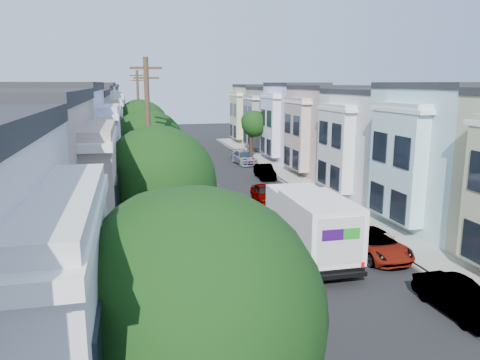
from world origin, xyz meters
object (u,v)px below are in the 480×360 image
object	(u,v)px
parked_right_a	(458,298)
parked_left_b	(200,301)
utility_pole_far	(139,119)
parked_left_c	(179,236)
tree_c	(146,147)
fedex_truck	(311,223)
parked_right_b	(375,244)
lead_sedan	(265,194)
tree_b	(156,185)
parked_right_d	(244,158)
tree_d	(141,128)
tree_a	(191,318)
parked_left_d	(163,188)
parked_right_c	(265,172)
tree_far_r	(254,124)
utility_pole_near	(149,155)
tree_e	(139,121)

from	to	relation	value
parked_right_a	parked_left_b	bearing A→B (deg)	165.97
utility_pole_far	parked_left_c	xyz separation A→B (m)	(1.40, -26.57, -4.44)
tree_c	fedex_truck	bearing A→B (deg)	-46.69
parked_right_b	parked_left_c	bearing A→B (deg)	159.70
lead_sedan	tree_b	bearing A→B (deg)	-119.31
fedex_truck	parked_right_d	world-z (taller)	fedex_truck
parked_right_d	tree_d	bearing A→B (deg)	-149.93
fedex_truck	parked_left_c	xyz separation A→B (m)	(-6.41, 2.86, -1.18)
tree_a	tree_b	bearing A→B (deg)	90.00
parked_left_d	parked_right_c	distance (m)	10.89
parked_right_b	tree_far_r	bearing A→B (deg)	85.27
parked_left_c	parked_right_d	bearing A→B (deg)	65.32
utility_pole_near	lead_sedan	distance (m)	12.66
parked_left_c	lead_sedan	bearing A→B (deg)	45.99
tree_e	parked_left_b	distance (m)	37.42
tree_b	parked_right_a	world-z (taller)	tree_b
parked_left_b	parked_right_d	size ratio (longest dim) A/B	0.81
tree_b	tree_far_r	xyz separation A→B (m)	(13.20, 34.70, -0.77)
tree_c	parked_right_c	xyz separation A→B (m)	(11.20, 11.83, -4.24)
tree_e	parked_left_c	xyz separation A→B (m)	(1.40, -29.47, -4.01)
parked_left_c	utility_pole_near	bearing A→B (deg)	154.21
tree_e	tree_far_r	distance (m)	13.22
tree_e	utility_pole_far	size ratio (longest dim) A/B	0.71
tree_a	parked_right_c	size ratio (longest dim) A/B	1.81
utility_pole_near	parked_left_b	bearing A→B (deg)	-80.39
tree_a	parked_right_b	bearing A→B (deg)	49.65
tree_e	parked_right_a	size ratio (longest dim) A/B	1.80
parked_right_c	parked_right_d	size ratio (longest dim) A/B	0.84
tree_c	parked_right_d	xyz separation A→B (m)	(11.20, 20.15, -4.19)
tree_a	tree_c	size ratio (longest dim) A/B	0.98
utility_pole_near	parked_left_d	bearing A→B (deg)	83.31
tree_c	tree_d	size ratio (longest dim) A/B	0.99
utility_pole_near	parked_right_a	xyz separation A→B (m)	(11.20, -10.33, -4.49)
parked_left_b	parked_right_d	bearing A→B (deg)	72.78
parked_right_c	tree_c	bearing A→B (deg)	-130.35
tree_a	tree_c	bearing A→B (deg)	90.00
lead_sedan	parked_left_d	size ratio (longest dim) A/B	1.03
utility_pole_far	tree_c	bearing A→B (deg)	-90.00
utility_pole_near	parked_left_c	distance (m)	4.69
fedex_truck	parked_right_d	size ratio (longest dim) A/B	1.51
tree_far_r	fedex_truck	xyz separation A→B (m)	(-5.39, -31.83, -2.20)
parked_right_b	parked_right_d	size ratio (longest dim) A/B	1.02
tree_far_r	parked_right_a	size ratio (longest dim) A/B	1.44
utility_pole_far	parked_right_d	size ratio (longest dim) A/B	2.13
tree_c	fedex_truck	world-z (taller)	tree_c
parked_left_d	parked_left_b	bearing A→B (deg)	-89.88
lead_sedan	parked_right_d	world-z (taller)	parked_right_d
tree_d	utility_pole_far	world-z (taller)	utility_pole_far
tree_a	utility_pole_near	bearing A→B (deg)	89.99
parked_left_c	parked_right_c	size ratio (longest dim) A/B	1.30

